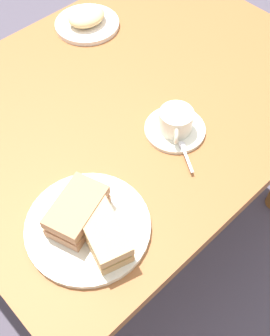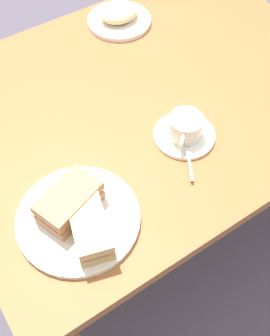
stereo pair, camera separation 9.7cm
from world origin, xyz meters
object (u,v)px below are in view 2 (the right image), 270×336
at_px(sandwich_front, 69,202).
at_px(coffee_cup, 185,126).
at_px(sandwich_plate, 78,218).
at_px(coffee_saucer, 184,135).
at_px(dining_table, 147,124).
at_px(sandwich_back, 90,228).
at_px(spoon, 189,158).
at_px(side_plate, 119,21).

xyz_separation_m(sandwich_front, coffee_cup, (0.34, 0.03, -0.00)).
relative_size(sandwich_plate, coffee_saucer, 1.75).
relative_size(dining_table, coffee_cup, 11.97).
bearing_deg(dining_table, sandwich_plate, -145.78).
distance_m(sandwich_back, coffee_cup, 0.36).
height_order(sandwich_plate, coffee_cup, coffee_cup).
bearing_deg(coffee_saucer, coffee_cup, -136.58).
bearing_deg(sandwich_front, coffee_saucer, 5.85).
relative_size(sandwich_front, coffee_cup, 1.66).
bearing_deg(sandwich_back, sandwich_front, 94.24).
height_order(coffee_saucer, spoon, spoon).
bearing_deg(spoon, dining_table, 77.59).
bearing_deg(sandwich_front, sandwich_plate, -83.29).
relative_size(coffee_cup, side_plate, 0.47).
height_order(sandwich_back, side_plate, sandwich_back).
bearing_deg(coffee_cup, spoon, -119.86).
xyz_separation_m(sandwich_plate, spoon, (0.30, -0.01, 0.01)).
bearing_deg(coffee_saucer, dining_table, 85.15).
relative_size(dining_table, coffee_saucer, 7.39).
distance_m(sandwich_back, coffee_saucer, 0.36).
bearing_deg(coffee_cup, dining_table, 84.82).
distance_m(dining_table, side_plate, 0.36).
height_order(dining_table, side_plate, side_plate).
bearing_deg(coffee_saucer, spoon, -120.19).
bearing_deg(dining_table, coffee_saucer, -94.85).
bearing_deg(sandwich_plate, sandwich_back, -87.03).
distance_m(sandwich_plate, sandwich_front, 0.05).
bearing_deg(sandwich_front, coffee_cup, 5.69).
height_order(dining_table, coffee_cup, coffee_cup).
xyz_separation_m(sandwich_plate, side_plate, (0.46, 0.55, 0.00)).
bearing_deg(spoon, side_plate, 74.40).
relative_size(sandwich_plate, sandwich_front, 1.72).
xyz_separation_m(sandwich_back, side_plate, (0.46, 0.61, -0.04)).
distance_m(sandwich_back, spoon, 0.30).
height_order(coffee_cup, spoon, coffee_cup).
distance_m(dining_table, sandwich_back, 0.49).
bearing_deg(sandwich_back, dining_table, 39.77).
height_order(coffee_saucer, coffee_cup, coffee_cup).
distance_m(sandwich_front, side_plate, 0.70).
height_order(sandwich_front, coffee_saucer, sandwich_front).
xyz_separation_m(dining_table, side_plate, (0.10, 0.31, 0.14)).
xyz_separation_m(sandwich_plate, coffee_saucer, (0.34, 0.06, -0.00)).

